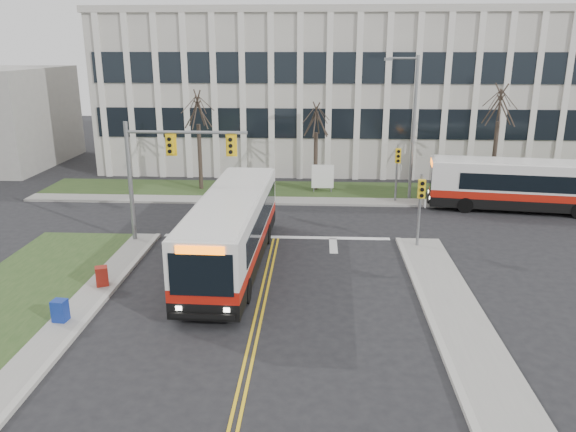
# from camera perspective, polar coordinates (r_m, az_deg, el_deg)

# --- Properties ---
(ground) EXTENTS (120.00, 120.00, 0.00)m
(ground) POSITION_cam_1_polar(r_m,az_deg,el_deg) (22.28, -2.77, -9.10)
(ground) COLOR black
(ground) RESTS_ON ground
(sidewalk_west) EXTENTS (1.20, 26.00, 0.14)m
(sidewalk_west) POSITION_cam_1_polar(r_m,az_deg,el_deg) (19.99, -25.38, -13.91)
(sidewalk_west) COLOR #9E9B93
(sidewalk_west) RESTS_ON ground
(sidewalk_east) EXTENTS (2.00, 26.00, 0.14)m
(sidewalk_east) POSITION_cam_1_polar(r_m,az_deg,el_deg) (18.59, 20.14, -15.71)
(sidewalk_east) COLOR #9E9B93
(sidewalk_east) RESTS_ON ground
(sidewalk_cross) EXTENTS (44.00, 1.60, 0.14)m
(sidewalk_cross) POSITION_cam_1_polar(r_m,az_deg,el_deg) (36.53, 7.46, 1.42)
(sidewalk_cross) COLOR #9E9B93
(sidewalk_cross) RESTS_ON ground
(building_lawn) EXTENTS (44.00, 5.00, 0.12)m
(building_lawn) POSITION_cam_1_polar(r_m,az_deg,el_deg) (39.23, 7.16, 2.50)
(building_lawn) COLOR #29421C
(building_lawn) RESTS_ON ground
(office_building) EXTENTS (40.00, 16.00, 12.00)m
(office_building) POSITION_cam_1_polar(r_m,az_deg,el_deg) (50.12, 6.49, 12.56)
(office_building) COLOR beige
(office_building) RESTS_ON ground
(mast_arm_signal) EXTENTS (6.11, 0.38, 6.20)m
(mast_arm_signal) POSITION_cam_1_polar(r_m,az_deg,el_deg) (28.68, -12.73, 5.46)
(mast_arm_signal) COLOR slate
(mast_arm_signal) RESTS_ON ground
(signal_pole_near) EXTENTS (0.34, 0.39, 3.80)m
(signal_pole_near) POSITION_cam_1_polar(r_m,az_deg,el_deg) (28.23, 13.30, 1.57)
(signal_pole_near) COLOR slate
(signal_pole_near) RESTS_ON ground
(signal_pole_far) EXTENTS (0.34, 0.39, 3.80)m
(signal_pole_far) POSITION_cam_1_polar(r_m,az_deg,el_deg) (36.40, 11.05, 5.13)
(signal_pole_far) COLOR slate
(signal_pole_far) RESTS_ON ground
(streetlight) EXTENTS (2.15, 0.25, 9.20)m
(streetlight) POSITION_cam_1_polar(r_m,az_deg,el_deg) (36.87, 12.42, 9.45)
(streetlight) COLOR slate
(streetlight) RESTS_ON ground
(directory_sign) EXTENTS (1.50, 0.12, 2.00)m
(directory_sign) POSITION_cam_1_polar(r_m,az_deg,el_deg) (38.38, 3.54, 3.99)
(directory_sign) COLOR slate
(directory_sign) RESTS_ON ground
(tree_left) EXTENTS (1.80, 1.80, 7.70)m
(tree_left) POSITION_cam_1_polar(r_m,az_deg,el_deg) (38.99, -9.15, 10.49)
(tree_left) COLOR #42352B
(tree_left) RESTS_ON ground
(tree_mid) EXTENTS (1.80, 1.80, 6.82)m
(tree_mid) POSITION_cam_1_polar(r_m,az_deg,el_deg) (38.41, 2.88, 9.64)
(tree_mid) COLOR #42352B
(tree_mid) RESTS_ON ground
(tree_right) EXTENTS (1.80, 1.80, 8.25)m
(tree_right) POSITION_cam_1_polar(r_m,az_deg,el_deg) (39.90, 20.70, 10.35)
(tree_right) COLOR #42352B
(tree_right) RESTS_ON ground
(bus_main) EXTENTS (3.00, 12.33, 3.27)m
(bus_main) POSITION_cam_1_polar(r_m,az_deg,el_deg) (25.69, -5.67, -1.60)
(bus_main) COLOR silver
(bus_main) RESTS_ON ground
(bus_cross) EXTENTS (11.60, 4.02, 3.03)m
(bus_cross) POSITION_cam_1_polar(r_m,az_deg,el_deg) (37.14, 23.03, 2.75)
(bus_cross) COLOR silver
(bus_cross) RESTS_ON ground
(newspaper_box_blue) EXTENTS (0.55, 0.50, 0.95)m
(newspaper_box_blue) POSITION_cam_1_polar(r_m,az_deg,el_deg) (22.31, -22.13, -9.04)
(newspaper_box_blue) COLOR navy
(newspaper_box_blue) RESTS_ON ground
(newspaper_box_red) EXTENTS (0.64, 0.61, 0.95)m
(newspaper_box_red) POSITION_cam_1_polar(r_m,az_deg,el_deg) (24.83, -18.37, -5.96)
(newspaper_box_red) COLOR maroon
(newspaper_box_red) RESTS_ON ground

